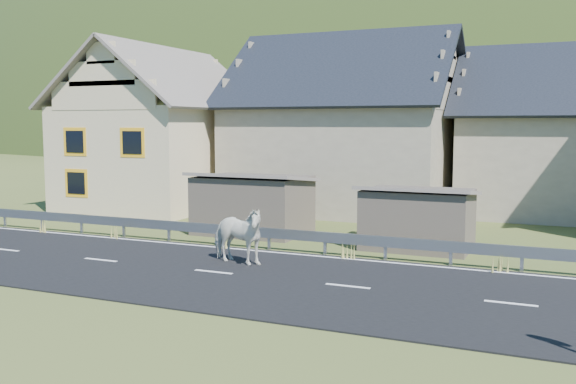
% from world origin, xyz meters
% --- Properties ---
extents(ground, '(160.00, 160.00, 0.00)m').
position_xyz_m(ground, '(0.00, 0.00, 0.00)').
color(ground, '#35431C').
rests_on(ground, ground).
extents(road, '(60.00, 7.00, 0.04)m').
position_xyz_m(road, '(0.00, 0.00, 0.02)').
color(road, black).
rests_on(road, ground).
extents(lane_markings, '(60.00, 6.60, 0.01)m').
position_xyz_m(lane_markings, '(0.00, 0.00, 0.04)').
color(lane_markings, silver).
rests_on(lane_markings, road).
extents(guardrail, '(28.10, 0.09, 0.75)m').
position_xyz_m(guardrail, '(-0.00, 3.68, 0.56)').
color(guardrail, '#93969B').
rests_on(guardrail, ground).
extents(shed_left, '(4.30, 3.30, 2.40)m').
position_xyz_m(shed_left, '(-2.00, 6.50, 1.10)').
color(shed_left, brown).
rests_on(shed_left, ground).
extents(shed_right, '(3.80, 2.90, 2.20)m').
position_xyz_m(shed_right, '(4.50, 6.00, 1.00)').
color(shed_right, brown).
rests_on(shed_right, ground).
extents(house_cream, '(7.80, 9.80, 8.30)m').
position_xyz_m(house_cream, '(-10.00, 12.00, 4.36)').
color(house_cream, beige).
rests_on(house_cream, ground).
extents(house_stone_a, '(10.80, 9.80, 8.90)m').
position_xyz_m(house_stone_a, '(-1.00, 15.00, 4.63)').
color(house_stone_a, '#9E927B').
rests_on(house_stone_a, ground).
extents(house_stone_b, '(9.80, 8.80, 8.10)m').
position_xyz_m(house_stone_b, '(9.00, 17.00, 4.24)').
color(house_stone_b, '#9E927B').
rests_on(house_stone_b, ground).
extents(mountain, '(440.00, 280.00, 260.00)m').
position_xyz_m(mountain, '(5.00, 180.00, -20.00)').
color(mountain, '#253610').
rests_on(mountain, ground).
extents(conifer_patch, '(76.00, 50.00, 28.00)m').
position_xyz_m(conifer_patch, '(-55.00, 110.00, 6.00)').
color(conifer_patch, black).
rests_on(conifer_patch, ground).
extents(horse, '(1.32, 2.21, 1.75)m').
position_xyz_m(horse, '(0.09, 1.24, 0.91)').
color(horse, silver).
rests_on(horse, road).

